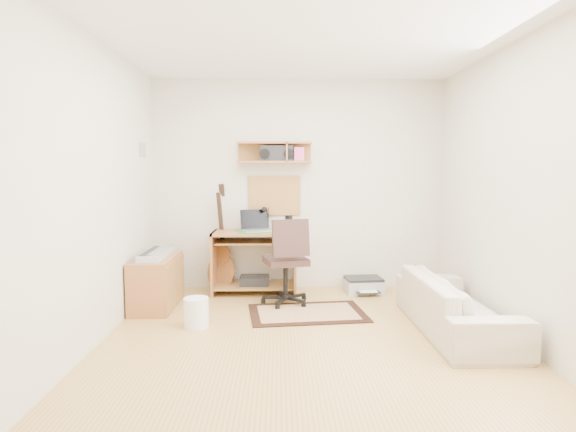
{
  "coord_description": "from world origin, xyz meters",
  "views": [
    {
      "loc": [
        -0.25,
        -4.01,
        1.48
      ],
      "look_at": [
        -0.15,
        1.05,
        1.0
      ],
      "focal_mm": 29.89,
      "sensor_mm": 36.0,
      "label": 1
    }
  ],
  "objects_px": {
    "task_chair": "(286,261)",
    "sofa": "(456,295)",
    "desk": "(254,262)",
    "cabinet": "(157,282)",
    "printer": "(363,285)"
  },
  "relations": [
    {
      "from": "task_chair",
      "to": "sofa",
      "type": "bearing_deg",
      "value": -45.42
    },
    {
      "from": "sofa",
      "to": "desk",
      "type": "bearing_deg",
      "value": 53.17
    },
    {
      "from": "cabinet",
      "to": "sofa",
      "type": "height_order",
      "value": "sofa"
    },
    {
      "from": "cabinet",
      "to": "sofa",
      "type": "distance_m",
      "value": 3.08
    },
    {
      "from": "desk",
      "to": "sofa",
      "type": "relative_size",
      "value": 0.58
    },
    {
      "from": "task_chair",
      "to": "cabinet",
      "type": "height_order",
      "value": "task_chair"
    },
    {
      "from": "task_chair",
      "to": "printer",
      "type": "distance_m",
      "value": 1.16
    },
    {
      "from": "cabinet",
      "to": "printer",
      "type": "height_order",
      "value": "cabinet"
    },
    {
      "from": "cabinet",
      "to": "sofa",
      "type": "relative_size",
      "value": 0.52
    },
    {
      "from": "printer",
      "to": "task_chair",
      "type": "bearing_deg",
      "value": -157.07
    },
    {
      "from": "desk",
      "to": "printer",
      "type": "distance_m",
      "value": 1.36
    },
    {
      "from": "cabinet",
      "to": "desk",
      "type": "bearing_deg",
      "value": 29.39
    },
    {
      "from": "task_chair",
      "to": "printer",
      "type": "bearing_deg",
      "value": 13.55
    },
    {
      "from": "sofa",
      "to": "printer",
      "type": "bearing_deg",
      "value": 22.37
    },
    {
      "from": "desk",
      "to": "printer",
      "type": "bearing_deg",
      "value": -0.01
    }
  ]
}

